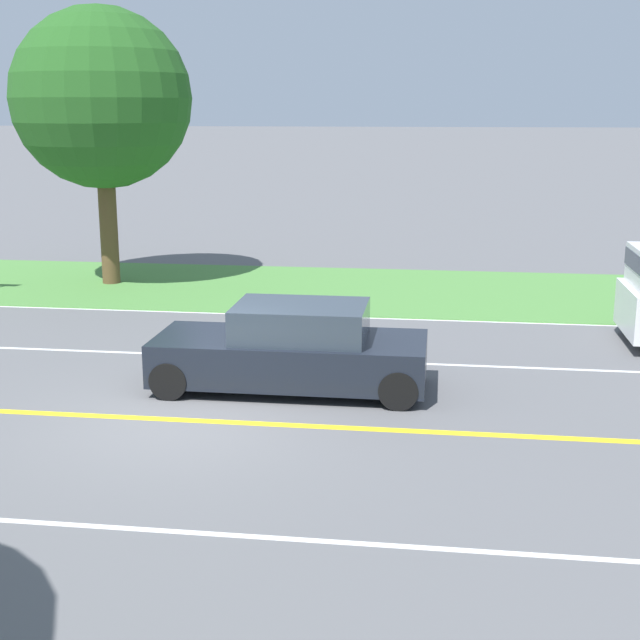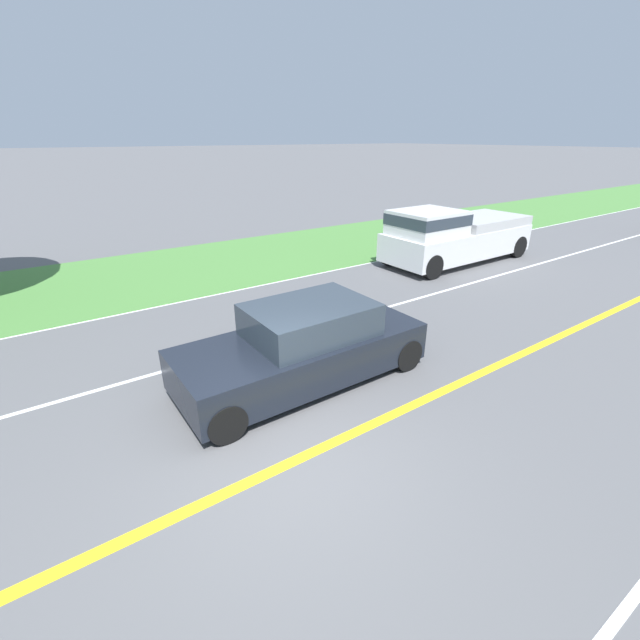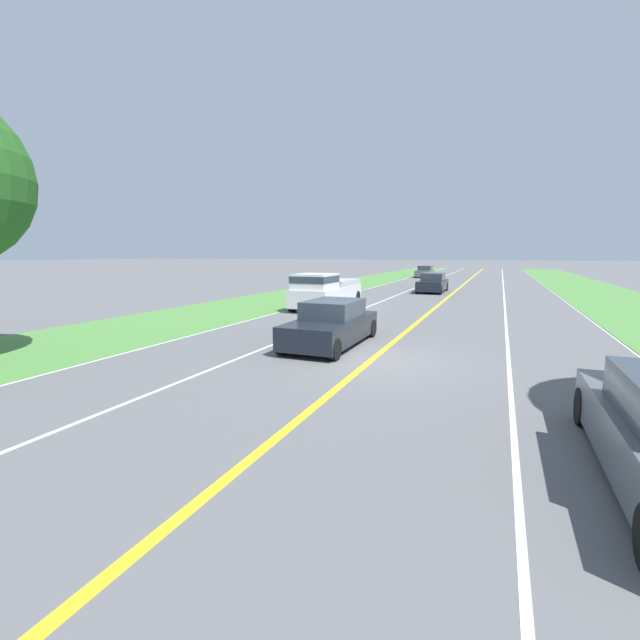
{
  "view_description": "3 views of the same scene",
  "coord_description": "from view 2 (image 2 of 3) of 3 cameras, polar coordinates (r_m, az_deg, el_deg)",
  "views": [
    {
      "loc": [
        -12.2,
        -3.72,
        4.57
      ],
      "look_at": [
        2.3,
        -1.73,
        1.05
      ],
      "focal_mm": 50.0,
      "sensor_mm": 36.0,
      "label": 1
    },
    {
      "loc": [
        -4.0,
        2.3,
        4.11
      ],
      "look_at": [
        1.57,
        -1.58,
        1.18
      ],
      "focal_mm": 24.0,
      "sensor_mm": 36.0,
      "label": 2
    },
    {
      "loc": [
        -3.14,
        11.25,
        2.91
      ],
      "look_at": [
        2.11,
        -1.26,
        0.8
      ],
      "focal_mm": 24.0,
      "sensor_mm": 36.0,
      "label": 3
    }
  ],
  "objects": [
    {
      "name": "pickup_truck",
      "position": [
        15.74,
        17.33,
        10.78
      ],
      "size": [
        2.11,
        5.68,
        1.92
      ],
      "color": "silver",
      "rests_on": "ground"
    },
    {
      "name": "lane_dash_same_dir",
      "position": [
        8.85,
        -15.8,
        -5.27
      ],
      "size": [
        0.1,
        160.0,
        0.01
      ],
      "primitive_type": "cube",
      "color": "white",
      "rests_on": "ground"
    },
    {
      "name": "ground_plane",
      "position": [
        6.18,
        -3.9,
        -18.44
      ],
      "size": [
        400.0,
        400.0,
        0.0
      ],
      "primitive_type": "plane",
      "color": "#5B5B5E"
    },
    {
      "name": "centre_divider_line",
      "position": [
        6.18,
        -3.91,
        -18.41
      ],
      "size": [
        0.18,
        160.0,
        0.01
      ],
      "primitive_type": "cube",
      "color": "yellow",
      "rests_on": "ground"
    },
    {
      "name": "ego_car",
      "position": [
        7.63,
        -2.16,
        -3.55
      ],
      "size": [
        1.83,
        4.46,
        1.44
      ],
      "color": "black",
      "rests_on": "ground"
    },
    {
      "name": "grass_verge_right",
      "position": [
        14.77,
        -24.59,
        5.08
      ],
      "size": [
        6.0,
        160.0,
        0.03
      ],
      "primitive_type": "cube",
      "color": "#4C843D",
      "rests_on": "ground"
    },
    {
      "name": "dog",
      "position": [
        8.62,
        -5.75,
        -1.69
      ],
      "size": [
        0.43,
        1.21,
        0.78
      ],
      "rotation": [
        0.0,
        0.0,
        0.24
      ],
      "color": "brown",
      "rests_on": "ground"
    },
    {
      "name": "lane_edge_line_right",
      "position": [
        11.96,
        -21.6,
        1.55
      ],
      "size": [
        0.14,
        160.0,
        0.01
      ],
      "primitive_type": "cube",
      "color": "white",
      "rests_on": "ground"
    }
  ]
}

